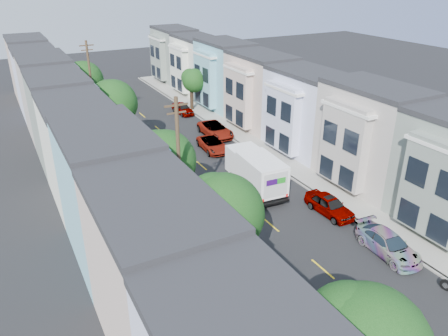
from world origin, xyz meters
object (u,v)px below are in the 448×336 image
tree_e (84,80)px  parked_left_b (273,301)px  tree_d (113,104)px  tree_far_r (193,81)px  utility_pole_near (179,169)px  fedex_truck (256,171)px  tree_b (222,214)px  lead_sedan (213,145)px  utility_pole_far (92,85)px  tree_c (164,162)px  parked_right_a (388,244)px  parked_right_d (183,109)px  parked_left_c (215,237)px  parked_right_c (215,130)px  parked_right_b (329,205)px  parked_left_d (156,172)px

tree_e → parked_left_b: tree_e is taller
tree_d → tree_far_r: bearing=37.4°
utility_pole_near → fedex_truck: utility_pole_near is taller
tree_b → lead_sedan: (9.01, 19.11, -4.20)m
tree_d → utility_pole_far: bearing=90.0°
tree_c → parked_right_a: (11.20, -11.70, -3.79)m
utility_pole_far → parked_right_d: bearing=0.2°
parked_left_c → tree_far_r: bearing=70.2°
tree_far_r → utility_pole_near: utility_pole_near is taller
tree_d → parked_right_a: size_ratio=1.58×
fedex_truck → parked_right_a: (2.94, -12.02, -1.10)m
tree_c → tree_d: 13.79m
parked_left_c → parked_right_d: parked_right_d is taller
parked_left_c → parked_right_c: (9.80, 19.05, 0.08)m
utility_pole_near → parked_left_c: (1.40, -2.41, -4.46)m
tree_b → parked_right_d: tree_b is taller
tree_far_r → parked_right_b: 29.92m
fedex_truck → parked_right_c: fedex_truck is taller
parked_right_d → tree_b: bearing=-111.5°
parked_left_c → parked_right_d: bearing=73.2°
tree_far_r → tree_e: bearing=164.6°
parked_right_b → parked_left_d: bearing=126.8°
lead_sedan → parked_right_c: 4.30m
tree_far_r → parked_right_d: bearing=-156.7°
parked_right_b → parked_left_c: bearing=175.5°
tree_d → parked_left_d: size_ratio=1.74×
tree_b → parked_right_b: size_ratio=1.56×
tree_d → utility_pole_near: 16.80m
parked_right_b → utility_pole_near: bearing=163.8°
lead_sedan → parked_right_d: bearing=84.9°
tree_far_r → parked_left_c: bearing=-111.9°
parked_left_c → parked_right_d: 30.08m
tree_b → parked_right_d: (11.20, 32.20, -4.16)m
parked_left_b → parked_right_c: parked_right_c is taller
tree_far_r → utility_pole_far: 13.28m
lead_sedan → parked_left_d: size_ratio=1.09×
tree_far_r → parked_left_b: bearing=-107.9°
tree_b → utility_pole_near: utility_pole_near is taller
lead_sedan → fedex_truck: bearing=-90.1°
tree_c → parked_right_c: bearing=50.6°
parked_left_d → parked_right_c: 12.25m
lead_sedan → parked_right_b: 15.89m
parked_left_b → parked_left_d: 18.89m
tree_e → parked_left_b: 40.36m
utility_pole_far → tree_c: bearing=-90.0°
utility_pole_near → lead_sedan: bearing=55.2°
utility_pole_far → parked_left_c: (1.40, -28.41, -4.46)m
parked_right_b → parked_right_d: parked_right_b is taller
parked_right_b → parked_right_c: (0.00, 19.43, 0.01)m
tree_c → parked_right_d: size_ratio=1.57×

